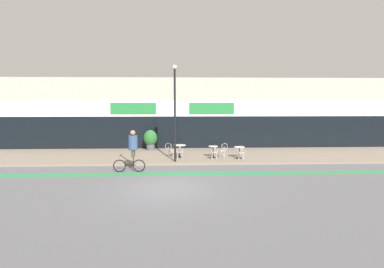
{
  "coord_description": "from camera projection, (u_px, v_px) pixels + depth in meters",
  "views": [
    {
      "loc": [
        0.55,
        -12.39,
        3.74
      ],
      "look_at": [
        1.29,
        6.08,
        1.64
      ],
      "focal_mm": 28.0,
      "sensor_mm": 36.0,
      "label": 1
    }
  ],
  "objects": [
    {
      "name": "bistro_table_0",
      "position": [
        180.0,
        148.0,
        19.0
      ],
      "size": [
        0.77,
        0.77,
        0.78
      ],
      "color": "black",
      "rests_on": "sidewalk_slab"
    },
    {
      "name": "cafe_chair_1_near",
      "position": [
        214.0,
        151.0,
        18.27
      ],
      "size": [
        0.42,
        0.58,
        0.9
      ],
      "rotation": [
        0.0,
        0.0,
        1.61
      ],
      "color": "#B7B2AD",
      "rests_on": "sidewalk_slab"
    },
    {
      "name": "bistro_table_1",
      "position": [
        213.0,
        150.0,
        18.89
      ],
      "size": [
        0.61,
        0.61,
        0.72
      ],
      "color": "black",
      "rests_on": "sidewalk_slab"
    },
    {
      "name": "bistro_table_2",
      "position": [
        239.0,
        150.0,
        18.7
      ],
      "size": [
        0.66,
        0.66,
        0.71
      ],
      "color": "black",
      "rests_on": "sidewalk_slab"
    },
    {
      "name": "sidewalk_slab",
      "position": [
        172.0,
        156.0,
        19.89
      ],
      "size": [
        40.0,
        5.5,
        0.12
      ],
      "primitive_type": "cube",
      "color": "gray",
      "rests_on": "ground"
    },
    {
      "name": "cyclist_0",
      "position": [
        132.0,
        147.0,
        15.51
      ],
      "size": [
        1.67,
        0.49,
        2.19
      ],
      "rotation": [
        0.0,
        0.0,
        3.13
      ],
      "color": "black",
      "rests_on": "ground"
    },
    {
      "name": "cafe_chair_1_side",
      "position": [
        223.0,
        149.0,
        18.92
      ],
      "size": [
        0.59,
        0.43,
        0.9
      ],
      "rotation": [
        0.0,
        0.0,
        3.22
      ],
      "color": "#B7B2AD",
      "rests_on": "sidewalk_slab"
    },
    {
      "name": "cafe_chair_0_near",
      "position": [
        180.0,
        151.0,
        18.38
      ],
      "size": [
        0.43,
        0.59,
        0.9
      ],
      "rotation": [
        0.0,
        0.0,
        1.65
      ],
      "color": "#B7B2AD",
      "rests_on": "sidewalk_slab"
    },
    {
      "name": "cafe_chair_0_side",
      "position": [
        170.0,
        149.0,
        18.98
      ],
      "size": [
        0.58,
        0.42,
        0.9
      ],
      "rotation": [
        0.0,
        0.0,
        -0.05
      ],
      "color": "#B7B2AD",
      "rests_on": "sidewalk_slab"
    },
    {
      "name": "planter_pot",
      "position": [
        150.0,
        139.0,
        21.75
      ],
      "size": [
        0.98,
        0.98,
        1.46
      ],
      "color": "#4C4C51",
      "rests_on": "sidewalk_slab"
    },
    {
      "name": "storefront_facade",
      "position": [
        173.0,
        113.0,
        24.28
      ],
      "size": [
        40.0,
        4.06,
        5.4
      ],
      "color": "#B2A899",
      "rests_on": "ground"
    },
    {
      "name": "ground_plane",
      "position": [
        167.0,
        189.0,
        12.7
      ],
      "size": [
        120.0,
        120.0,
        0.0
      ],
      "primitive_type": "plane",
      "color": "#5B5B60"
    },
    {
      "name": "cafe_chair_2_near",
      "position": [
        241.0,
        152.0,
        18.08
      ],
      "size": [
        0.42,
        0.58,
        0.9
      ],
      "rotation": [
        0.0,
        0.0,
        1.52
      ],
      "color": "#B7B2AD",
      "rests_on": "sidewalk_slab"
    },
    {
      "name": "lamp_post",
      "position": [
        175.0,
        107.0,
        17.31
      ],
      "size": [
        0.26,
        0.26,
        5.62
      ],
      "color": "black",
      "rests_on": "sidewalk_slab"
    },
    {
      "name": "bike_lane_stripe",
      "position": [
        170.0,
        174.0,
        15.18
      ],
      "size": [
        36.0,
        0.7,
        0.01
      ],
      "primitive_type": "cube",
      "color": "#2D844C",
      "rests_on": "ground"
    }
  ]
}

